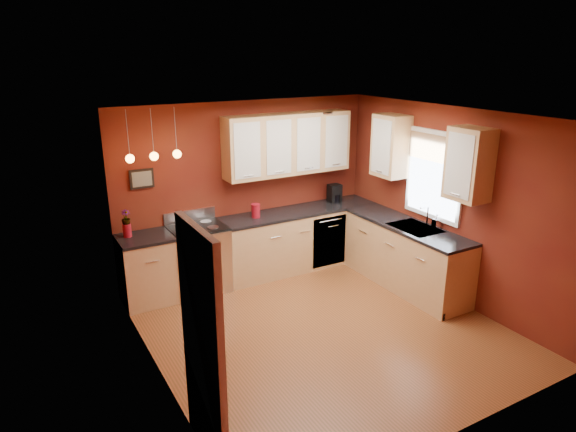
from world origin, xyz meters
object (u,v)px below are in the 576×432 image
gas_range (199,258)px  coffee_maker (335,194)px  sink (415,229)px  red_canister (256,211)px  soap_pump (436,221)px

gas_range → coffee_maker: (2.37, 0.10, 0.59)m
gas_range → coffee_maker: 2.45m
gas_range → sink: 3.05m
red_canister → coffee_maker: 1.47m
sink → red_canister: bearing=138.8°
gas_range → sink: (2.62, -1.50, 0.43)m
red_canister → soap_pump: size_ratio=0.98×
sink → coffee_maker: size_ratio=2.45×
soap_pump → gas_range: bearing=149.6°
gas_range → sink: sink is taller
soap_pump → red_canister: bearing=139.2°
red_canister → soap_pump: 2.56m
sink → soap_pump: size_ratio=3.40×
sink → coffee_maker: bearing=98.8°
sink → red_canister: sink is taller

